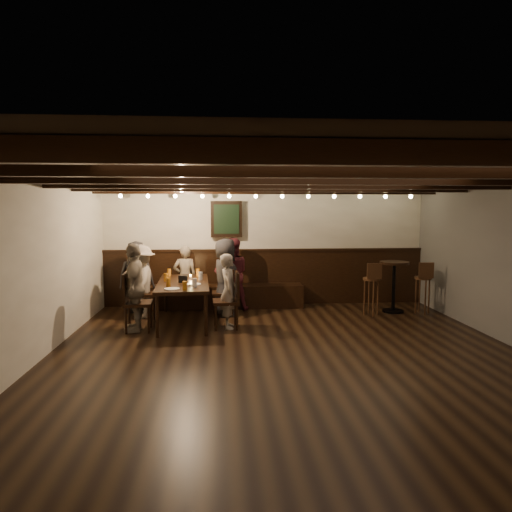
{
  "coord_description": "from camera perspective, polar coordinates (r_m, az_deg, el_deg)",
  "views": [
    {
      "loc": [
        -0.88,
        -5.73,
        1.97
      ],
      "look_at": [
        -0.36,
        1.3,
        1.23
      ],
      "focal_mm": 32.0,
      "sensor_mm": 36.0,
      "label": 1
    }
  ],
  "objects": [
    {
      "name": "candle",
      "position": [
        8.2,
        -8.19,
        -2.71
      ],
      "size": [
        0.05,
        0.05,
        0.05
      ],
      "primitive_type": "cylinder",
      "color": "beige",
      "rests_on": "dining_table"
    },
    {
      "name": "pint_c",
      "position": [
        8.02,
        -11.22,
        -2.64
      ],
      "size": [
        0.07,
        0.07,
        0.14
      ],
      "primitive_type": "cylinder",
      "color": "#BF7219",
      "rests_on": "dining_table"
    },
    {
      "name": "person_bench_left",
      "position": [
        8.88,
        -14.71,
        -2.54
      ],
      "size": [
        0.68,
        0.47,
        1.36
      ],
      "primitive_type": "imported",
      "rotation": [
        0.0,
        0.0,
        3.19
      ],
      "color": "#252527",
      "rests_on": "floor"
    },
    {
      "name": "person_right_near",
      "position": [
        8.37,
        -3.84,
        -2.66
      ],
      "size": [
        0.49,
        0.72,
        1.42
      ],
      "primitive_type": "imported",
      "rotation": [
        0.0,
        0.0,
        1.62
      ],
      "color": "#252427",
      "rests_on": "floor"
    },
    {
      "name": "room",
      "position": [
        8.02,
        0.06,
        -0.4
      ],
      "size": [
        7.0,
        7.0,
        7.0
      ],
      "color": "black",
      "rests_on": "ground"
    },
    {
      "name": "person_right_far",
      "position": [
        7.5,
        -3.44,
        -4.4
      ],
      "size": [
        0.32,
        0.46,
        1.23
      ],
      "primitive_type": "imported",
      "rotation": [
        0.0,
        0.0,
        1.62
      ],
      "color": "gray",
      "rests_on": "floor"
    },
    {
      "name": "chair_right_far",
      "position": [
        7.56,
        -3.65,
        -6.88
      ],
      "size": [
        0.44,
        0.44,
        0.92
      ],
      "rotation": [
        0.0,
        0.0,
        1.62
      ],
      "color": "black",
      "rests_on": "floor"
    },
    {
      "name": "plate_near",
      "position": [
        7.23,
        -10.46,
        -4.06
      ],
      "size": [
        0.24,
        0.24,
        0.01
      ],
      "primitive_type": "cylinder",
      "color": "white",
      "rests_on": "dining_table"
    },
    {
      "name": "bar_stool_left",
      "position": [
        8.7,
        14.21,
        -4.8
      ],
      "size": [
        0.31,
        0.31,
        0.98
      ],
      "rotation": [
        0.0,
        0.0,
        0.0
      ],
      "color": "#331E10",
      "rests_on": "floor"
    },
    {
      "name": "chair_left_far",
      "position": [
        7.61,
        -14.61,
        -6.93
      ],
      "size": [
        0.45,
        0.45,
        0.94
      ],
      "rotation": [
        0.0,
        0.0,
        -1.52
      ],
      "color": "black",
      "rests_on": "floor"
    },
    {
      "name": "dining_table",
      "position": [
        7.92,
        -9.08,
        -3.64
      ],
      "size": [
        0.95,
        1.93,
        0.71
      ],
      "rotation": [
        0.0,
        0.0,
        0.05
      ],
      "color": "black",
      "rests_on": "floor"
    },
    {
      "name": "person_bench_centre",
      "position": [
        8.96,
        -8.86,
        -2.68
      ],
      "size": [
        0.47,
        0.32,
        1.25
      ],
      "primitive_type": "imported",
      "rotation": [
        0.0,
        0.0,
        3.19
      ],
      "color": "gray",
      "rests_on": "floor"
    },
    {
      "name": "plate_far",
      "position": [
        7.61,
        -7.81,
        -3.51
      ],
      "size": [
        0.24,
        0.24,
        0.01
      ],
      "primitive_type": "cylinder",
      "color": "white",
      "rests_on": "dining_table"
    },
    {
      "name": "pint_e",
      "position": [
        7.47,
        -10.9,
        -3.26
      ],
      "size": [
        0.07,
        0.07,
        0.14
      ],
      "primitive_type": "cylinder",
      "color": "#BF7219",
      "rests_on": "dining_table"
    },
    {
      "name": "condiment_caddy",
      "position": [
        7.86,
        -9.11,
        -2.85
      ],
      "size": [
        0.15,
        0.1,
        0.12
      ],
      "primitive_type": "cube",
      "color": "black",
      "rests_on": "dining_table"
    },
    {
      "name": "person_left_near",
      "position": [
        8.42,
        -14.1,
        -3.1
      ],
      "size": [
        0.53,
        0.88,
        1.32
      ],
      "primitive_type": "imported",
      "rotation": [
        0.0,
        0.0,
        -1.52
      ],
      "color": "gray",
      "rests_on": "floor"
    },
    {
      "name": "bar_stool_right",
      "position": [
        9.11,
        20.1,
        -4.51
      ],
      "size": [
        0.31,
        0.32,
        0.98
      ],
      "rotation": [
        0.0,
        0.0,
        -0.08
      ],
      "color": "#331E10",
      "rests_on": "floor"
    },
    {
      "name": "chair_right_near",
      "position": [
        8.44,
        -4.04,
        -5.63
      ],
      "size": [
        0.42,
        0.42,
        0.87
      ],
      "rotation": [
        0.0,
        0.0,
        1.62
      ],
      "color": "black",
      "rests_on": "floor"
    },
    {
      "name": "chair_left_near",
      "position": [
        8.49,
        -13.82,
        -5.67
      ],
      "size": [
        0.43,
        0.43,
        0.9
      ],
      "rotation": [
        0.0,
        0.0,
        -1.52
      ],
      "color": "black",
      "rests_on": "floor"
    },
    {
      "name": "pint_a",
      "position": [
        8.61,
        -10.81,
        -2.04
      ],
      "size": [
        0.07,
        0.07,
        0.14
      ],
      "primitive_type": "cylinder",
      "color": "#BF7219",
      "rests_on": "dining_table"
    },
    {
      "name": "pint_g",
      "position": [
        7.11,
        -8.91,
        -3.69
      ],
      "size": [
        0.07,
        0.07,
        0.14
      ],
      "primitive_type": "cylinder",
      "color": "#BF7219",
      "rests_on": "dining_table"
    },
    {
      "name": "pint_f",
      "position": [
        7.36,
        -7.68,
        -3.35
      ],
      "size": [
        0.07,
        0.07,
        0.14
      ],
      "primitive_type": "cylinder",
      "color": "silver",
      "rests_on": "dining_table"
    },
    {
      "name": "person_bench_right",
      "position": [
        8.82,
        -3.04,
        -2.27
      ],
      "size": [
        0.71,
        0.56,
        1.4
      ],
      "primitive_type": "imported",
      "rotation": [
        0.0,
        0.0,
        3.19
      ],
      "color": "maroon",
      "rests_on": "floor"
    },
    {
      "name": "pint_b",
      "position": [
        8.54,
        -7.28,
        -2.04
      ],
      "size": [
        0.07,
        0.07,
        0.14
      ],
      "primitive_type": "cylinder",
      "color": "#BF7219",
      "rests_on": "dining_table"
    },
    {
      "name": "person_left_far",
      "position": [
        7.54,
        -14.92,
        -3.82
      ],
      "size": [
        0.39,
        0.85,
        1.42
      ],
      "primitive_type": "imported",
      "rotation": [
        0.0,
        0.0,
        -1.52
      ],
      "color": "gray",
      "rests_on": "floor"
    },
    {
      "name": "high_top_table",
      "position": [
        9.01,
        16.86,
        -2.77
      ],
      "size": [
        0.54,
        0.54,
        0.97
      ],
      "color": "black",
      "rests_on": "floor"
    },
    {
      "name": "pint_d",
      "position": [
        8.1,
        -6.93,
        -2.48
      ],
      "size": [
        0.07,
        0.07,
        0.14
      ],
      "primitive_type": "cylinder",
      "color": "silver",
      "rests_on": "dining_table"
    }
  ]
}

